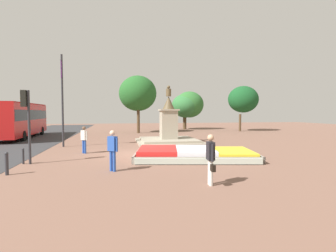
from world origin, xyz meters
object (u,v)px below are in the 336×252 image
(traffic_light_near_crossing, at_px, (26,112))
(pedestrian_near_planter, at_px, (113,148))
(city_bus, at_px, (21,118))
(pedestrian_crossing_plaza, at_px, (84,138))
(kerb_bollard_south, at_px, (7,163))
(banner_pole, at_px, (62,98))
(flower_planter, at_px, (193,154))
(pedestrian_with_handbag, at_px, (211,156))
(kerb_bollard_mid_a, at_px, (23,156))
(statue_monument, at_px, (169,132))

(traffic_light_near_crossing, bearing_deg, pedestrian_near_planter, -29.81)
(city_bus, bearing_deg, pedestrian_crossing_plaza, -56.62)
(city_bus, distance_m, kerb_bollard_south, 17.16)
(traffic_light_near_crossing, bearing_deg, banner_pole, 86.51)
(flower_planter, xyz_separation_m, city_bus, (-13.41, 14.15, 1.70))
(pedestrian_crossing_plaza, bearing_deg, kerb_bollard_south, -114.27)
(pedestrian_with_handbag, height_order, pedestrian_crossing_plaza, pedestrian_with_handbag)
(kerb_bollard_south, relative_size, kerb_bollard_mid_a, 1.21)
(kerb_bollard_mid_a, bearing_deg, traffic_light_near_crossing, -20.01)
(flower_planter, distance_m, banner_pole, 10.77)
(traffic_light_near_crossing, relative_size, city_bus, 0.32)
(statue_monument, relative_size, kerb_bollard_mid_a, 6.65)
(pedestrian_with_handbag, height_order, kerb_bollard_south, pedestrian_with_handbag)
(pedestrian_near_planter, distance_m, kerb_bollard_mid_a, 5.03)
(pedestrian_with_handbag, distance_m, pedestrian_crossing_plaza, 9.68)
(traffic_light_near_crossing, relative_size, banner_pole, 0.54)
(pedestrian_with_handbag, distance_m, pedestrian_near_planter, 4.41)
(pedestrian_crossing_plaza, bearing_deg, pedestrian_near_planter, -71.03)
(flower_planter, distance_m, statue_monument, 7.64)
(pedestrian_with_handbag, bearing_deg, traffic_light_near_crossing, 145.29)
(kerb_bollard_south, bearing_deg, statue_monument, 49.04)
(city_bus, relative_size, pedestrian_crossing_plaza, 6.82)
(banner_pole, relative_size, pedestrian_crossing_plaza, 4.03)
(city_bus, height_order, pedestrian_crossing_plaza, city_bus)
(pedestrian_with_handbag, bearing_deg, city_bus, 123.04)
(statue_monument, height_order, banner_pole, banner_pole)
(city_bus, bearing_deg, pedestrian_with_handbag, -56.96)
(flower_planter, bearing_deg, pedestrian_near_planter, -151.50)
(city_bus, height_order, pedestrian_near_planter, city_bus)
(kerb_bollard_south, xyz_separation_m, kerb_bollard_mid_a, (-0.16, 2.34, -0.09))
(pedestrian_with_handbag, relative_size, pedestrian_near_planter, 1.01)
(pedestrian_with_handbag, xyz_separation_m, pedestrian_near_planter, (-3.38, 2.83, 0.02))
(banner_pole, xyz_separation_m, kerb_bollard_south, (-0.46, -8.66, -3.04))
(flower_planter, height_order, pedestrian_near_planter, pedestrian_near_planter)
(city_bus, bearing_deg, flower_planter, -46.56)
(banner_pole, relative_size, kerb_bollard_mid_a, 8.58)
(flower_planter, xyz_separation_m, kerb_bollard_mid_a, (-8.59, 0.14, 0.15))
(flower_planter, bearing_deg, pedestrian_crossing_plaza, 153.54)
(pedestrian_near_planter, bearing_deg, banner_pole, 113.06)
(statue_monument, bearing_deg, pedestrian_crossing_plaza, -143.32)
(statue_monument, relative_size, pedestrian_near_planter, 2.94)
(flower_planter, xyz_separation_m, kerb_bollard_south, (-8.42, -2.20, 0.24))
(flower_planter, relative_size, banner_pole, 1.05)
(statue_monument, distance_m, kerb_bollard_south, 13.00)
(traffic_light_near_crossing, bearing_deg, city_bus, 109.71)
(city_bus, relative_size, kerb_bollard_mid_a, 14.53)
(banner_pole, bearing_deg, kerb_bollard_mid_a, -95.61)
(statue_monument, distance_m, banner_pole, 8.56)
(pedestrian_with_handbag, bearing_deg, kerb_bollard_south, 158.80)
(kerb_bollard_mid_a, bearing_deg, banner_pole, 84.39)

